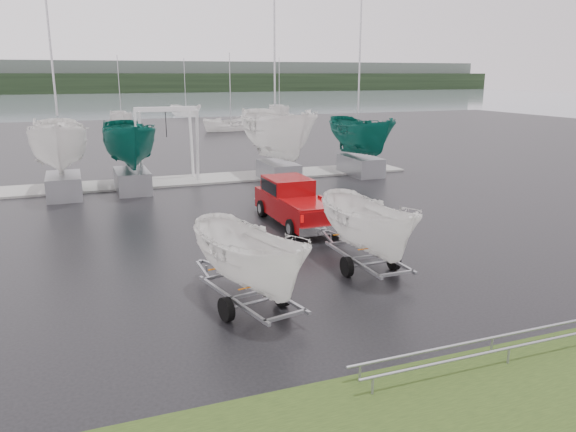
{
  "coord_description": "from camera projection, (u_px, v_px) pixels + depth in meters",
  "views": [
    {
      "loc": [
        -4.06,
        -17.94,
        5.84
      ],
      "look_at": [
        2.52,
        -0.88,
        1.2
      ],
      "focal_mm": 35.0,
      "sensor_mm": 36.0,
      "label": 1
    }
  ],
  "objects": [
    {
      "name": "keelboat_1",
      "position": [
        128.0,
        112.0,
        27.76
      ],
      "size": [
        2.51,
        3.2,
        7.77
      ],
      "color": "gray",
      "rests_on": "ground"
    },
    {
      "name": "moored_boat_5",
      "position": [
        186.0,
        116.0,
        80.2
      ],
      "size": [
        3.4,
        3.44,
        11.5
      ],
      "rotation": [
        0.0,
        0.0,
        0.35
      ],
      "color": "white",
      "rests_on": "ground"
    },
    {
      "name": "mast_rack_2",
      "position": [
        501.0,
        343.0,
        11.8
      ],
      "size": [
        7.0,
        0.56,
        0.06
      ],
      "color": "gray",
      "rests_on": "ground"
    },
    {
      "name": "moored_boat_3",
      "position": [
        279.0,
        117.0,
        77.78
      ],
      "size": [
        3.56,
        3.61,
        11.79
      ],
      "rotation": [
        0.0,
        0.0,
        6.0
      ],
      "color": "white",
      "rests_on": "ground"
    },
    {
      "name": "keelboat_2",
      "position": [
        278.0,
        95.0,
        30.14
      ],
      "size": [
        2.97,
        3.2,
        11.16
      ],
      "color": "gray",
      "rests_on": "ground"
    },
    {
      "name": "boat_hoist",
      "position": [
        166.0,
        134.0,
        30.46
      ],
      "size": [
        3.3,
        2.18,
        4.12
      ],
      "color": "silver",
      "rests_on": "ground"
    },
    {
      "name": "ground_plane",
      "position": [
        210.0,
        251.0,
        19.08
      ],
      "size": [
        120.0,
        120.0,
        0.0
      ],
      "primitive_type": "plane",
      "color": "black",
      "rests_on": "ground"
    },
    {
      "name": "dock",
      "position": [
        155.0,
        182.0,
        30.83
      ],
      "size": [
        30.0,
        3.0,
        0.12
      ],
      "primitive_type": "cube",
      "color": "#969690",
      "rests_on": "ground"
    },
    {
      "name": "far_hill",
      "position": [
        79.0,
        77.0,
        178.81
      ],
      "size": [
        300.0,
        6.0,
        10.0
      ],
      "primitive_type": "cube",
      "color": "#4C5651",
      "rests_on": "ground"
    },
    {
      "name": "keelboat_0",
      "position": [
        56.0,
        108.0,
        26.37
      ],
      "size": [
        2.7,
        3.2,
        10.88
      ],
      "color": "gray",
      "rests_on": "ground"
    },
    {
      "name": "treeline",
      "position": [
        80.0,
        83.0,
        172.07
      ],
      "size": [
        300.0,
        8.0,
        6.0
      ],
      "primitive_type": "cube",
      "color": "black",
      "rests_on": "ground"
    },
    {
      "name": "lake",
      "position": [
        90.0,
        105.0,
        109.51
      ],
      "size": [
        300.0,
        300.0,
        0.0
      ],
      "primitive_type": "plane",
      "color": "gray",
      "rests_on": "ground"
    },
    {
      "name": "moored_boat_2",
      "position": [
        231.0,
        130.0,
        59.57
      ],
      "size": [
        3.07,
        3.03,
        11.3
      ],
      "rotation": [
        0.0,
        0.0,
        1.82
      ],
      "color": "white",
      "rests_on": "ground"
    },
    {
      "name": "moored_boat_1",
      "position": [
        122.0,
        124.0,
        66.8
      ],
      "size": [
        2.62,
        2.68,
        11.44
      ],
      "rotation": [
        0.0,
        0.0,
        6.27
      ],
      "color": "white",
      "rests_on": "ground"
    },
    {
      "name": "trailer_hitched",
      "position": [
        370.0,
        179.0,
        16.44
      ],
      "size": [
        1.8,
        3.6,
        5.26
      ],
      "rotation": [
        0.0,
        0.0,
        0.0
      ],
      "color": "gray",
      "rests_on": "ground"
    },
    {
      "name": "keelboat_3",
      "position": [
        362.0,
        111.0,
        32.5
      ],
      "size": [
        2.38,
        3.2,
        10.54
      ],
      "color": "gray",
      "rests_on": "ground"
    },
    {
      "name": "pickup_truck",
      "position": [
        293.0,
        201.0,
        22.43
      ],
      "size": [
        1.96,
        5.27,
        1.75
      ],
      "rotation": [
        0.0,
        0.0,
        0.0
      ],
      "color": "maroon",
      "rests_on": "ground"
    },
    {
      "name": "trailer_parked",
      "position": [
        249.0,
        204.0,
        13.58
      ],
      "size": [
        2.1,
        3.77,
        5.15
      ],
      "rotation": [
        0.0,
        0.0,
        0.22
      ],
      "color": "gray",
      "rests_on": "ground"
    }
  ]
}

